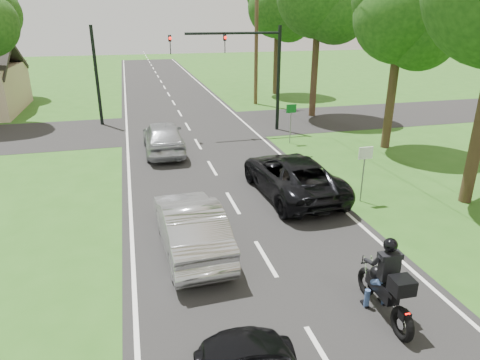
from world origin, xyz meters
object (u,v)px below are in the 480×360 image
object	(u,v)px
silver_suv	(163,137)
sign_white	(365,161)
dark_suv	(292,175)
motorcycle_rider	(387,287)
sign_green	(291,114)
silver_sedan	(190,226)
traffic_signal	(248,60)
utility_pole_far	(256,36)

from	to	relation	value
silver_suv	sign_white	size ratio (longest dim) A/B	2.25
dark_suv	silver_suv	bearing A→B (deg)	-59.97
dark_suv	sign_white	bearing A→B (deg)	147.30
motorcycle_rider	dark_suv	bearing A→B (deg)	88.07
motorcycle_rider	sign_green	distance (m)	14.40
sign_white	dark_suv	bearing A→B (deg)	150.18
silver_sedan	traffic_signal	world-z (taller)	traffic_signal
silver_sedan	silver_suv	distance (m)	9.90
silver_sedan	motorcycle_rider	bearing A→B (deg)	130.70
motorcycle_rider	utility_pole_far	world-z (taller)	utility_pole_far
traffic_signal	sign_white	distance (m)	11.39
sign_white	traffic_signal	bearing A→B (deg)	97.05
motorcycle_rider	traffic_signal	xyz separation A→B (m)	(1.45, 17.07, 3.34)
motorcycle_rider	silver_sedan	world-z (taller)	motorcycle_rider
silver_suv	sign_white	world-z (taller)	sign_white
motorcycle_rider	silver_suv	size ratio (longest dim) A/B	0.49
silver_suv	sign_green	distance (m)	6.84
silver_sedan	sign_white	world-z (taller)	sign_white
motorcycle_rider	silver_sedan	size ratio (longest dim) A/B	0.49
dark_suv	silver_suv	xyz separation A→B (m)	(-4.31, 6.67, 0.04)
motorcycle_rider	sign_green	world-z (taller)	sign_green
silver_sedan	sign_green	bearing A→B (deg)	-127.24
traffic_signal	sign_white	size ratio (longest dim) A/B	3.00
silver_sedan	sign_white	size ratio (longest dim) A/B	2.23
traffic_signal	utility_pole_far	world-z (taller)	utility_pole_far
sign_green	silver_suv	bearing A→B (deg)	-179.79
silver_sedan	dark_suv	bearing A→B (deg)	-146.18
silver_suv	sign_white	xyz separation A→B (m)	(6.60, -7.98, 0.77)
traffic_signal	utility_pole_far	xyz separation A→B (m)	(2.86, 8.00, 0.95)
sign_white	motorcycle_rider	bearing A→B (deg)	-114.90
silver_sedan	traffic_signal	bearing A→B (deg)	-114.85
silver_suv	sign_green	size ratio (longest dim) A/B	2.25
motorcycle_rider	traffic_signal	distance (m)	17.46
motorcycle_rider	sign_green	xyz separation A→B (m)	(3.01, 14.06, 0.80)
motorcycle_rider	utility_pole_far	xyz separation A→B (m)	(4.31, 25.08, 4.29)
dark_suv	sign_green	distance (m)	7.18
silver_sedan	utility_pole_far	xyz separation A→B (m)	(8.19, 20.95, 4.29)
motorcycle_rider	traffic_signal	bearing A→B (deg)	87.31
silver_sedan	utility_pole_far	size ratio (longest dim) A/B	0.47
motorcycle_rider	traffic_signal	size ratio (longest dim) A/B	0.37
traffic_signal	sign_green	bearing A→B (deg)	-62.62
sign_white	sign_green	world-z (taller)	same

